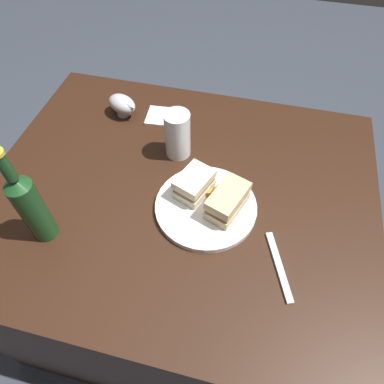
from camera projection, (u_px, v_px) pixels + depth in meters
The scene contains 14 objects.
ground_plane at pixel (184, 289), 1.52m from camera, with size 6.00×6.00×0.00m, color #333842.
dining_table at pixel (182, 251), 1.24m from camera, with size 1.08×0.88×0.71m, color black.
plate at pixel (206, 207), 0.91m from camera, with size 0.27×0.27×0.02m, color white.
sandwich_half_left at pixel (228, 201), 0.87m from camera, with size 0.11×0.14×0.07m.
sandwich_half_right at pixel (194, 184), 0.90m from camera, with size 0.10×0.12×0.06m.
potato_wedge_front at pixel (219, 192), 0.91m from camera, with size 0.04×0.02×0.02m, color gold.
potato_wedge_middle at pixel (217, 195), 0.91m from camera, with size 0.04×0.02×0.02m, color #B77F33.
potato_wedge_back at pixel (214, 193), 0.91m from camera, with size 0.05×0.02×0.02m, color #B77F33.
potato_wedge_left_edge at pixel (228, 201), 0.90m from camera, with size 0.05×0.02×0.02m, color gold.
pint_glass at pixel (178, 137), 0.99m from camera, with size 0.07×0.07×0.14m.
gravy_boat at pixel (122, 104), 1.11m from camera, with size 0.12×0.10×0.07m.
cider_bottle at pixel (30, 206), 0.78m from camera, with size 0.06×0.06×0.29m.
napkin at pixel (164, 117), 1.13m from camera, with size 0.11×0.09×0.01m, color white.
fork at pixel (279, 266), 0.81m from camera, with size 0.18×0.02×0.01m, color silver.
Camera 1 is at (-0.18, 0.56, 1.47)m, focal length 32.32 mm.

